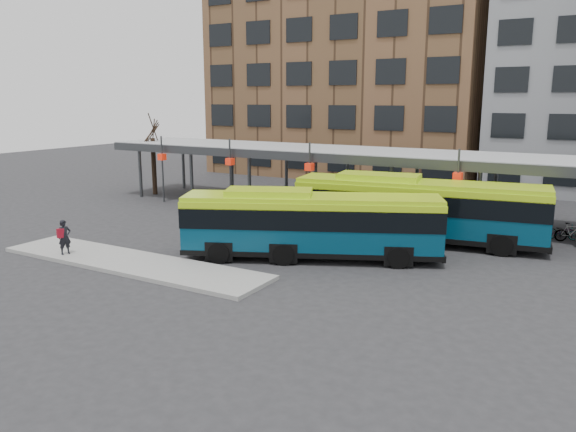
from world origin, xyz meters
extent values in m
plane|color=#28282B|center=(0.00, 0.00, 0.00)|extent=(120.00, 120.00, 0.00)
cube|color=gray|center=(-5.50, -3.00, 0.09)|extent=(14.00, 3.00, 0.18)
cube|color=#999B9E|center=(0.00, 13.00, 4.00)|extent=(40.00, 6.00, 0.35)
cube|color=#383A3D|center=(0.00, 10.00, 3.85)|extent=(40.00, 0.15, 0.55)
cylinder|color=#383A3D|center=(-18.00, 10.50, 1.90)|extent=(0.24, 0.24, 3.80)
cylinder|color=#383A3D|center=(-18.00, 15.50, 1.90)|extent=(0.24, 0.24, 3.80)
cylinder|color=#383A3D|center=(-13.00, 10.50, 1.90)|extent=(0.24, 0.24, 3.80)
cylinder|color=#383A3D|center=(-13.00, 15.50, 1.90)|extent=(0.24, 0.24, 3.80)
cylinder|color=#383A3D|center=(-8.00, 10.50, 1.90)|extent=(0.24, 0.24, 3.80)
cylinder|color=#383A3D|center=(-8.00, 15.50, 1.90)|extent=(0.24, 0.24, 3.80)
cylinder|color=#383A3D|center=(-3.00, 10.50, 1.90)|extent=(0.24, 0.24, 3.80)
cylinder|color=#383A3D|center=(-3.00, 15.50, 1.90)|extent=(0.24, 0.24, 3.80)
cylinder|color=#383A3D|center=(2.00, 10.50, 1.90)|extent=(0.24, 0.24, 3.80)
cylinder|color=#383A3D|center=(2.00, 15.50, 1.90)|extent=(0.24, 0.24, 3.80)
cylinder|color=#383A3D|center=(7.00, 10.50, 1.90)|extent=(0.24, 0.24, 3.80)
cylinder|color=#383A3D|center=(7.00, 15.50, 1.90)|extent=(0.24, 0.24, 3.80)
cylinder|color=#383A3D|center=(-15.00, 9.70, 2.40)|extent=(0.12, 0.12, 4.80)
cube|color=red|center=(-15.00, 9.70, 3.30)|extent=(0.45, 0.45, 0.45)
cylinder|color=#383A3D|center=(-9.00, 9.70, 2.40)|extent=(0.12, 0.12, 4.80)
cube|color=red|center=(-9.00, 9.70, 3.30)|extent=(0.45, 0.45, 0.45)
cylinder|color=#383A3D|center=(-3.00, 9.70, 2.40)|extent=(0.12, 0.12, 4.80)
cube|color=red|center=(-3.00, 9.70, 3.30)|extent=(0.45, 0.45, 0.45)
cylinder|color=#383A3D|center=(6.00, 9.70, 2.40)|extent=(0.12, 0.12, 4.80)
cube|color=red|center=(6.00, 9.70, 3.30)|extent=(0.45, 0.45, 0.45)
cylinder|color=black|center=(-18.00, 12.00, 2.20)|extent=(0.36, 0.36, 4.40)
cylinder|color=black|center=(-17.90, 12.00, 4.80)|extent=(0.08, 1.63, 1.59)
cylinder|color=black|center=(-18.00, 12.10, 4.80)|extent=(1.63, 0.13, 1.59)
cylinder|color=black|center=(-18.10, 11.99, 4.80)|extent=(0.15, 1.63, 1.59)
cylinder|color=black|center=(-18.00, 11.90, 4.80)|extent=(1.63, 0.10, 1.59)
cube|color=brown|center=(-10.00, 32.00, 11.00)|extent=(26.00, 14.00, 22.00)
cube|color=#073850|center=(1.18, 1.97, 1.59)|extent=(11.86, 7.17, 2.48)
cube|color=black|center=(1.18, 1.97, 2.08)|extent=(11.93, 7.24, 0.94)
cube|color=#ACD816|center=(1.18, 1.97, 2.92)|extent=(11.82, 7.08, 0.20)
cube|color=#ACD816|center=(-0.62, 1.15, 3.12)|extent=(4.35, 3.26, 0.35)
cube|color=black|center=(1.18, 1.97, 0.47)|extent=(11.94, 7.24, 0.24)
cylinder|color=black|center=(5.29, 2.50, 0.50)|extent=(1.03, 0.68, 0.99)
cylinder|color=black|center=(4.29, 4.70, 0.50)|extent=(1.03, 0.68, 0.99)
cylinder|color=black|center=(0.60, 0.37, 0.50)|extent=(1.03, 0.68, 0.99)
cylinder|color=black|center=(-0.40, 2.58, 0.50)|extent=(1.03, 0.68, 0.99)
cylinder|color=black|center=(-2.11, -0.85, 0.50)|extent=(1.03, 0.68, 0.99)
cylinder|color=black|center=(-3.11, 1.35, 0.50)|extent=(1.03, 0.68, 0.99)
cube|color=#073850|center=(4.55, 7.55, 1.69)|extent=(12.94, 4.41, 2.64)
cube|color=black|center=(4.55, 7.55, 2.22)|extent=(13.00, 4.48, 1.00)
cube|color=#ACD816|center=(4.55, 7.55, 3.12)|extent=(12.92, 4.30, 0.21)
cube|color=#ACD816|center=(2.45, 7.25, 3.33)|extent=(4.46, 2.48, 0.37)
cube|color=black|center=(4.55, 7.55, 0.50)|extent=(13.01, 4.48, 0.25)
cylinder|color=black|center=(8.92, 6.87, 0.53)|extent=(1.09, 0.46, 1.06)
cylinder|color=black|center=(8.56, 9.42, 0.53)|extent=(1.09, 0.46, 1.06)
cylinder|color=black|center=(3.47, 6.09, 0.53)|extent=(1.09, 0.46, 1.06)
cylinder|color=black|center=(3.11, 8.65, 0.53)|extent=(1.09, 0.46, 1.06)
cylinder|color=black|center=(0.33, 5.64, 0.53)|extent=(1.09, 0.46, 1.06)
cylinder|color=black|center=(-0.03, 8.20, 0.53)|extent=(1.09, 0.46, 1.06)
imported|color=black|center=(-9.00, -3.72, 1.00)|extent=(0.57, 0.70, 1.65)
cube|color=maroon|center=(-9.06, -3.89, 1.22)|extent=(0.27, 0.35, 0.44)
imported|color=slate|center=(11.20, 12.01, 0.42)|extent=(1.63, 0.67, 0.84)
imported|color=slate|center=(11.64, 11.60, 0.51)|extent=(1.77, 1.01, 1.02)
camera|label=1|loc=(13.00, -20.76, 7.44)|focal=35.00mm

